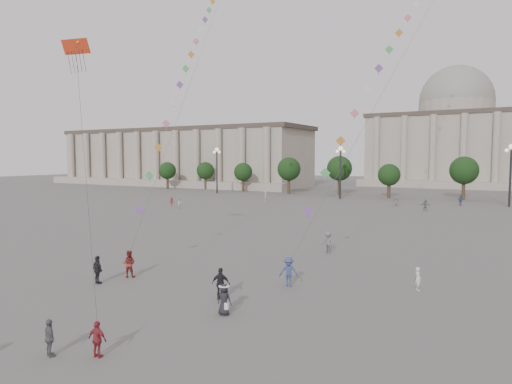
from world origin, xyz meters
The scene contains 24 objects.
ground centered at (0.00, 0.00, 0.00)m, with size 360.00×360.00×0.00m, color #575452.
hall_west centered at (-75.00, 93.89, 8.43)m, with size 84.00×26.22×17.20m.
hall_central centered at (0.00, 129.22, 14.23)m, with size 48.30×34.30×35.50m.
tree_row centered at (0.00, 78.00, 5.39)m, with size 137.12×5.12×8.00m.
lamp_post_far_west centered at (-45.00, 70.00, 7.35)m, with size 2.00×0.90×10.65m.
lamp_post_mid_west centered at (-15.00, 70.00, 7.35)m, with size 2.00×0.90×10.65m.
lamp_post_mid_east centered at (15.00, 70.00, 7.35)m, with size 2.00×0.90×10.65m.
person_crowd_0 centered at (7.55, 68.00, 0.90)m, with size 1.05×0.44×1.80m, color #354C77.
person_crowd_1 centered at (-32.74, 40.94, 0.80)m, with size 0.78×0.61×1.61m, color silver.
person_crowd_2 centered at (-35.69, 42.45, 0.76)m, with size 0.99×0.57×1.53m, color maroon.
person_crowd_4 centered at (-1.88, 60.98, 0.76)m, with size 1.42×0.45×1.53m, color #AEAEAA.
person_crowd_6 centered at (1.24, 19.27, 0.96)m, with size 1.25×0.72×1.93m, color slate.
person_crowd_10 centered at (-26.04, 58.68, 0.96)m, with size 0.70×0.46×1.92m, color #B8B7B3.
person_crowd_12 centered at (3.50, 56.76, 0.90)m, with size 1.67×0.53×1.80m, color slate.
person_crowd_13 centered at (10.22, 11.27, 0.75)m, with size 0.54×0.36×1.49m, color silver.
tourist_0 centered at (0.19, -5.48, 0.79)m, with size 0.92×0.38×1.57m, color maroon.
tourist_1 centered at (-8.70, 2.41, 0.94)m, with size 1.11×0.46×1.89m, color black.
tourist_3 centered at (-1.64, -6.42, 0.81)m, with size 0.95×0.39×1.62m, color #5A5A5E.
tourist_4 centered at (0.36, 3.60, 0.95)m, with size 1.12×0.46×1.91m, color black.
kite_flyer_0 centered at (-8.14, 4.71, 0.95)m, with size 0.92×0.72×1.90m, color maroon.
kite_flyer_1 centered at (2.69, 8.05, 0.97)m, with size 1.26×0.72×1.95m, color navy.
hat_person centered at (1.97, 1.48, 0.88)m, with size 0.87×0.61×1.69m.
dragon_kite centered at (-12.96, 4.72, 15.69)m, with size 7.81×5.67×22.53m.
kite_train_west centered at (-18.31, 29.19, 25.83)m, with size 19.46×45.30×67.17m.
Camera 1 is at (15.14, -18.48, 8.43)m, focal length 32.00 mm.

